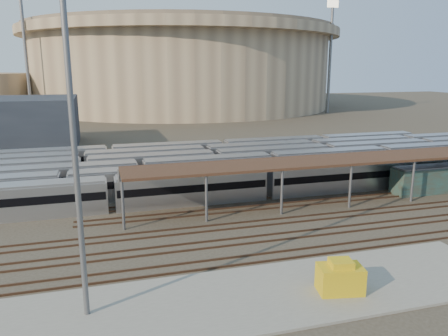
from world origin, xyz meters
name	(u,v)px	position (x,y,z in m)	size (l,w,h in m)	color
ground	(204,226)	(0.00, 0.00, 0.00)	(420.00, 420.00, 0.00)	#383026
apron	(185,307)	(-5.00, -15.00, 0.10)	(50.00, 9.00, 0.20)	gray
subway_trains	(168,170)	(-0.76, 18.50, 1.80)	(127.64, 23.90, 3.60)	#A3A3A7
inspection_shed	(370,159)	(22.00, 4.00, 4.98)	(60.30, 6.00, 5.30)	slate
empty_tracks	(217,244)	(0.00, -5.00, 0.09)	(170.00, 9.62, 0.18)	#4C3323
stadium	(182,66)	(25.00, 140.00, 16.47)	(124.00, 124.00, 32.50)	tan
floodlight_0	(26,52)	(-30.00, 110.00, 20.65)	(4.00, 1.00, 38.40)	slate
floodlight_2	(330,54)	(70.00, 100.00, 20.65)	(4.00, 1.00, 38.40)	slate
floodlight_3	(93,56)	(-10.00, 160.00, 20.65)	(4.00, 1.00, 38.40)	slate
teal_boxcar	(443,179)	(33.25, 4.00, 1.67)	(14.31, 2.77, 3.34)	#215453
yard_light_pole	(75,157)	(-11.33, -14.13, 10.70)	(0.82, 0.36, 20.83)	slate
yellow_equipment	(340,279)	(6.09, -16.16, 1.18)	(3.13, 1.96, 1.96)	gold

